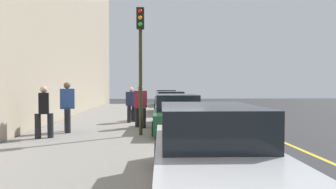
{
  "coord_description": "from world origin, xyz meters",
  "views": [
    {
      "loc": [
        11.96,
        -1.05,
        1.84
      ],
      "look_at": [
        -1.77,
        -0.33,
        1.42
      ],
      "focal_mm": 28.65,
      "sensor_mm": 36.0,
      "label": 1
    }
  ],
  "objects_px": {
    "parked_car_black": "(170,103)",
    "pedestrian_black_coat": "(44,110)",
    "parked_car_green": "(177,113)",
    "pedestrian_blue_coat": "(67,106)",
    "rolling_suitcase": "(130,115)",
    "parked_car_charcoal": "(166,99)",
    "pedestrian_burgundy_coat": "(140,105)",
    "parked_car_silver": "(210,152)",
    "pedestrian_navy_coat": "(131,104)",
    "traffic_light_pole": "(140,50)"
  },
  "relations": [
    {
      "from": "parked_car_black",
      "to": "pedestrian_black_coat",
      "type": "bearing_deg",
      "value": -29.39
    },
    {
      "from": "parked_car_green",
      "to": "pedestrian_blue_coat",
      "type": "distance_m",
      "value": 4.17
    },
    {
      "from": "pedestrian_blue_coat",
      "to": "rolling_suitcase",
      "type": "height_order",
      "value": "pedestrian_blue_coat"
    },
    {
      "from": "parked_car_charcoal",
      "to": "pedestrian_blue_coat",
      "type": "height_order",
      "value": "pedestrian_blue_coat"
    },
    {
      "from": "parked_car_charcoal",
      "to": "parked_car_black",
      "type": "height_order",
      "value": "same"
    },
    {
      "from": "rolling_suitcase",
      "to": "parked_car_charcoal",
      "type": "bearing_deg",
      "value": 168.22
    },
    {
      "from": "pedestrian_burgundy_coat",
      "to": "parked_car_silver",
      "type": "bearing_deg",
      "value": 12.66
    },
    {
      "from": "pedestrian_black_coat",
      "to": "pedestrian_blue_coat",
      "type": "height_order",
      "value": "pedestrian_blue_coat"
    },
    {
      "from": "pedestrian_burgundy_coat",
      "to": "pedestrian_navy_coat",
      "type": "bearing_deg",
      "value": -163.3
    },
    {
      "from": "parked_car_charcoal",
      "to": "traffic_light_pole",
      "type": "height_order",
      "value": "traffic_light_pole"
    },
    {
      "from": "pedestrian_burgundy_coat",
      "to": "parked_car_green",
      "type": "bearing_deg",
      "value": 79.26
    },
    {
      "from": "pedestrian_navy_coat",
      "to": "pedestrian_blue_coat",
      "type": "bearing_deg",
      "value": -38.68
    },
    {
      "from": "pedestrian_blue_coat",
      "to": "traffic_light_pole",
      "type": "relative_size",
      "value": 0.42
    },
    {
      "from": "parked_car_green",
      "to": "pedestrian_black_coat",
      "type": "bearing_deg",
      "value": -68.3
    },
    {
      "from": "parked_car_silver",
      "to": "traffic_light_pole",
      "type": "xyz_separation_m",
      "value": [
        -4.92,
        -1.39,
        2.34
      ]
    },
    {
      "from": "pedestrian_navy_coat",
      "to": "traffic_light_pole",
      "type": "height_order",
      "value": "traffic_light_pole"
    },
    {
      "from": "parked_car_charcoal",
      "to": "parked_car_green",
      "type": "xyz_separation_m",
      "value": [
        13.06,
        -0.13,
        0.0
      ]
    },
    {
      "from": "pedestrian_navy_coat",
      "to": "pedestrian_burgundy_coat",
      "type": "xyz_separation_m",
      "value": [
        1.71,
        0.51,
        0.05
      ]
    },
    {
      "from": "parked_car_charcoal",
      "to": "parked_car_silver",
      "type": "xyz_separation_m",
      "value": [
        19.39,
        -0.11,
        -0.0
      ]
    },
    {
      "from": "traffic_light_pole",
      "to": "pedestrian_blue_coat",
      "type": "bearing_deg",
      "value": -105.28
    },
    {
      "from": "parked_car_black",
      "to": "traffic_light_pole",
      "type": "bearing_deg",
      "value": -10.73
    },
    {
      "from": "parked_car_black",
      "to": "parked_car_green",
      "type": "height_order",
      "value": "same"
    },
    {
      "from": "parked_car_green",
      "to": "pedestrian_black_coat",
      "type": "height_order",
      "value": "pedestrian_black_coat"
    },
    {
      "from": "pedestrian_navy_coat",
      "to": "parked_car_silver",
      "type": "bearing_deg",
      "value": 13.51
    },
    {
      "from": "parked_car_black",
      "to": "parked_car_silver",
      "type": "xyz_separation_m",
      "value": [
        12.69,
        -0.08,
        -0.0
      ]
    },
    {
      "from": "parked_car_green",
      "to": "parked_car_black",
      "type": "bearing_deg",
      "value": 179.1
    },
    {
      "from": "parked_car_black",
      "to": "pedestrian_black_coat",
      "type": "distance_m",
      "value": 9.36
    },
    {
      "from": "pedestrian_blue_coat",
      "to": "parked_car_green",
      "type": "bearing_deg",
      "value": 99.18
    },
    {
      "from": "parked_car_silver",
      "to": "pedestrian_navy_coat",
      "type": "height_order",
      "value": "pedestrian_navy_coat"
    },
    {
      "from": "parked_car_green",
      "to": "parked_car_silver",
      "type": "relative_size",
      "value": 1.13
    },
    {
      "from": "parked_car_silver",
      "to": "pedestrian_blue_coat",
      "type": "distance_m",
      "value": 7.01
    },
    {
      "from": "rolling_suitcase",
      "to": "parked_car_green",
      "type": "bearing_deg",
      "value": 39.42
    },
    {
      "from": "parked_car_green",
      "to": "pedestrian_navy_coat",
      "type": "relative_size",
      "value": 2.91
    },
    {
      "from": "parked_car_green",
      "to": "pedestrian_burgundy_coat",
      "type": "relative_size",
      "value": 2.76
    },
    {
      "from": "parked_car_silver",
      "to": "pedestrian_blue_coat",
      "type": "xyz_separation_m",
      "value": [
        -5.66,
        -4.12,
        0.37
      ]
    },
    {
      "from": "parked_car_charcoal",
      "to": "pedestrian_navy_coat",
      "type": "height_order",
      "value": "pedestrian_navy_coat"
    },
    {
      "from": "parked_car_green",
      "to": "parked_car_charcoal",
      "type": "bearing_deg",
      "value": 179.45
    },
    {
      "from": "pedestrian_black_coat",
      "to": "traffic_light_pole",
      "type": "bearing_deg",
      "value": 96.93
    },
    {
      "from": "pedestrian_burgundy_coat",
      "to": "rolling_suitcase",
      "type": "height_order",
      "value": "pedestrian_burgundy_coat"
    },
    {
      "from": "parked_car_charcoal",
      "to": "rolling_suitcase",
      "type": "xyz_separation_m",
      "value": [
        10.54,
        -2.2,
        -0.33
      ]
    },
    {
      "from": "pedestrian_navy_coat",
      "to": "pedestrian_burgundy_coat",
      "type": "bearing_deg",
      "value": 16.7
    },
    {
      "from": "parked_car_silver",
      "to": "rolling_suitcase",
      "type": "distance_m",
      "value": 9.1
    },
    {
      "from": "pedestrian_navy_coat",
      "to": "rolling_suitcase",
      "type": "height_order",
      "value": "pedestrian_navy_coat"
    },
    {
      "from": "parked_car_green",
      "to": "pedestrian_black_coat",
      "type": "distance_m",
      "value": 4.84
    },
    {
      "from": "pedestrian_blue_coat",
      "to": "traffic_light_pole",
      "type": "bearing_deg",
      "value": 74.72
    },
    {
      "from": "traffic_light_pole",
      "to": "rolling_suitcase",
      "type": "relative_size",
      "value": 4.82
    },
    {
      "from": "rolling_suitcase",
      "to": "parked_car_black",
      "type": "bearing_deg",
      "value": 150.51
    },
    {
      "from": "parked_car_silver",
      "to": "pedestrian_black_coat",
      "type": "relative_size",
      "value": 2.49
    },
    {
      "from": "pedestrian_black_coat",
      "to": "traffic_light_pole",
      "type": "xyz_separation_m",
      "value": [
        -0.38,
        3.12,
        2.05
      ]
    },
    {
      "from": "parked_car_silver",
      "to": "pedestrian_black_coat",
      "type": "bearing_deg",
      "value": -135.18
    }
  ]
}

